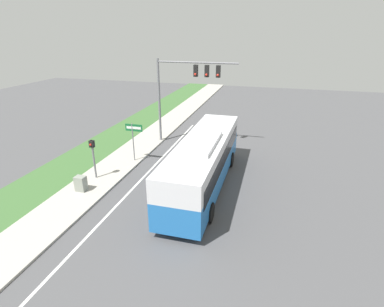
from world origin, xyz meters
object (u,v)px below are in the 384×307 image
bus (204,159)px  pedestrian_signal (93,153)px  utility_cabinet (81,184)px  signal_gantry (184,83)px  street_sign (134,135)px

bus → pedestrian_signal: (-6.95, -0.89, 0.01)m
bus → utility_cabinet: bearing=-159.0°
bus → pedestrian_signal: bus is taller
bus → signal_gantry: (-3.37, 7.14, 3.28)m
pedestrian_signal → street_sign: size_ratio=0.91×
signal_gantry → utility_cabinet: (-3.47, -9.77, -4.53)m
utility_cabinet → signal_gantry: bearing=70.4°
pedestrian_signal → utility_cabinet: bearing=-86.3°
bus → utility_cabinet: bus is taller
signal_gantry → utility_cabinet: size_ratio=7.61×
bus → signal_gantry: 8.55m
street_sign → signal_gantry: bearing=63.5°
signal_gantry → street_sign: size_ratio=2.38×
bus → street_sign: bearing=157.3°
bus → pedestrian_signal: 7.01m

